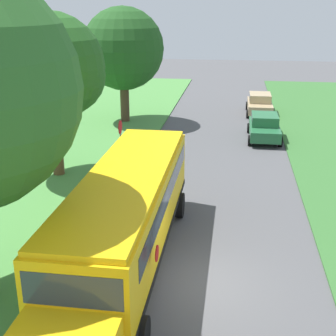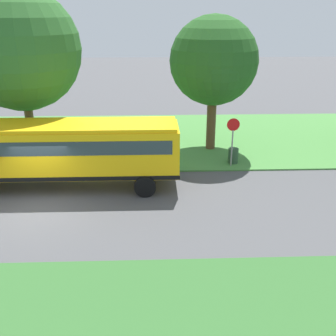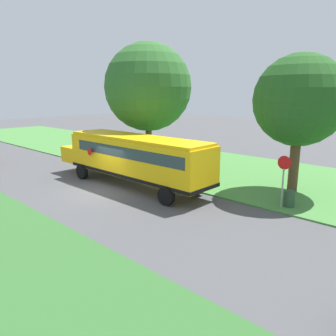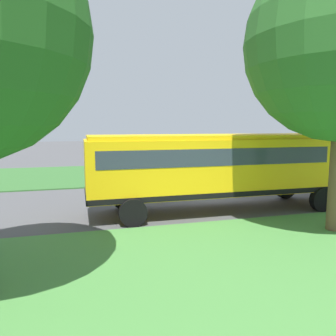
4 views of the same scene
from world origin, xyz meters
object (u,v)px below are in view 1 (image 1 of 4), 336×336
object	(u,v)px
oak_tree_far_end	(125,49)
car_green_nearest	(264,125)
car_tan_middle	(260,103)
oak_tree_roadside_mid	(55,70)
trash_bin	(113,163)
stop_sign	(121,140)
school_bus	(126,212)

from	to	relation	value
oak_tree_far_end	car_green_nearest	bearing A→B (deg)	-18.82
car_tan_middle	oak_tree_roadside_mid	size ratio (longest dim) A/B	0.56
car_tan_middle	trash_bin	xyz separation A→B (m)	(-7.89, -14.41, -0.43)
oak_tree_roadside_mid	car_green_nearest	bearing A→B (deg)	38.49
oak_tree_far_end	oak_tree_roadside_mid	bearing A→B (deg)	-93.23
oak_tree_far_end	stop_sign	size ratio (longest dim) A/B	2.91
car_tan_middle	oak_tree_far_end	bearing A→B (deg)	-157.81
stop_sign	trash_bin	xyz separation A→B (m)	(-0.49, 0.20, -1.29)
oak_tree_far_end	trash_bin	bearing A→B (deg)	-80.75
car_green_nearest	stop_sign	size ratio (longest dim) A/B	1.61
school_bus	oak_tree_roadside_mid	xyz separation A→B (m)	(-5.10, 7.88, 3.29)
oak_tree_roadside_mid	stop_sign	distance (m)	4.54
car_green_nearest	oak_tree_far_end	world-z (taller)	oak_tree_far_end
car_tan_middle	trash_bin	bearing A→B (deg)	-118.68
car_green_nearest	trash_bin	world-z (taller)	car_green_nearest
school_bus	car_tan_middle	size ratio (longest dim) A/B	2.82
oak_tree_far_end	trash_bin	xyz separation A→B (m)	(1.71, -10.50, -4.71)
oak_tree_roadside_mid	oak_tree_far_end	bearing A→B (deg)	86.77
car_green_nearest	oak_tree_far_end	bearing A→B (deg)	161.18
trash_bin	stop_sign	bearing A→B (deg)	-22.41
trash_bin	car_green_nearest	bearing A→B (deg)	42.52
school_bus	oak_tree_far_end	world-z (taller)	oak_tree_far_end
car_green_nearest	oak_tree_roadside_mid	distance (m)	13.78
car_tan_middle	oak_tree_roadside_mid	distance (m)	18.93
car_green_nearest	oak_tree_roadside_mid	size ratio (longest dim) A/B	0.56
car_green_nearest	stop_sign	xyz separation A→B (m)	(-7.40, -7.43, 0.86)
car_tan_middle	oak_tree_far_end	world-z (taller)	oak_tree_far_end
school_bus	oak_tree_far_end	distance (m)	20.06
car_tan_middle	school_bus	bearing A→B (deg)	-102.50
school_bus	stop_sign	bearing A→B (deg)	104.72
car_tan_middle	trash_bin	world-z (taller)	car_tan_middle
oak_tree_roadside_mid	trash_bin	size ratio (longest dim) A/B	8.73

